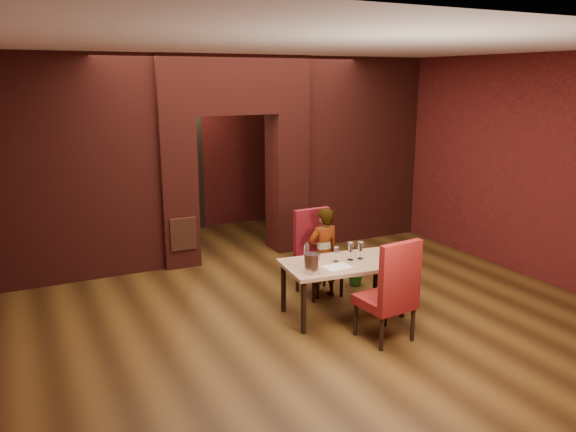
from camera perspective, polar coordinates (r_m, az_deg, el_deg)
name	(u,v)px	position (r m, az deg, el deg)	size (l,w,h in m)	color
floor	(290,295)	(7.64, 0.20, -8.06)	(8.00, 8.00, 0.00)	#4B3012
ceiling	(290,48)	(7.10, 0.22, 16.67)	(7.00, 8.00, 0.04)	silver
wall_back	(195,146)	(10.88, -9.41, 7.06)	(7.00, 0.04, 3.20)	maroon
wall_front	(563,272)	(4.15, 26.12, -5.16)	(7.00, 0.04, 3.20)	maroon
wall_right	(491,161)	(9.30, 19.92, 5.29)	(0.04, 8.00, 3.20)	maroon
pillar_left	(176,192)	(8.79, -11.29, 2.42)	(0.55, 0.55, 2.30)	maroon
pillar_right	(287,182)	(9.46, -0.13, 3.49)	(0.55, 0.55, 2.30)	maroon
lintel	(232,85)	(8.92, -5.75, 13.13)	(2.45, 0.55, 0.90)	maroon
wing_wall_left	(76,169)	(8.46, -20.70, 4.45)	(2.27, 0.35, 3.20)	maroon
wing_wall_right	(358,151)	(10.09, 7.12, 6.62)	(2.27, 0.35, 3.20)	maroon
vent_panel	(183,234)	(8.65, -10.57, -1.82)	(0.40, 0.03, 0.50)	brown
rear_door	(177,176)	(10.79, -11.23, 3.97)	(0.90, 0.08, 2.10)	black
rear_door_frame	(177,177)	(10.75, -11.17, 3.94)	(1.02, 0.04, 2.22)	black
dining_table	(342,288)	(6.98, 5.55, -7.31)	(1.45, 0.81, 0.68)	tan
chair_far	(319,254)	(7.52, 3.22, -3.83)	(0.52, 0.52, 1.14)	maroon
chair_near	(385,289)	(6.34, 9.84, -7.29)	(0.53, 0.53, 1.17)	maroon
person_seated	(323,253)	(7.41, 3.61, -3.77)	(0.45, 0.29, 1.22)	white
wine_glass_a	(336,254)	(6.85, 4.90, -3.91)	(0.07, 0.07, 0.18)	white
wine_glass_b	(350,251)	(6.92, 6.36, -3.58)	(0.09, 0.09, 0.22)	white
wine_glass_c	(360,250)	(6.98, 7.36, -3.49)	(0.09, 0.09, 0.22)	silver
tasting_sheet	(338,267)	(6.68, 5.06, -5.16)	(0.31, 0.23, 0.00)	white
wine_bucket	(312,263)	(6.44, 2.48, -4.82)	(0.19, 0.19, 0.23)	silver
water_bottle	(306,253)	(6.73, 1.89, -3.81)	(0.06, 0.06, 0.27)	white
potted_plant	(356,272)	(8.01, 6.91, -5.71)	(0.33, 0.29, 0.37)	#236C1F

